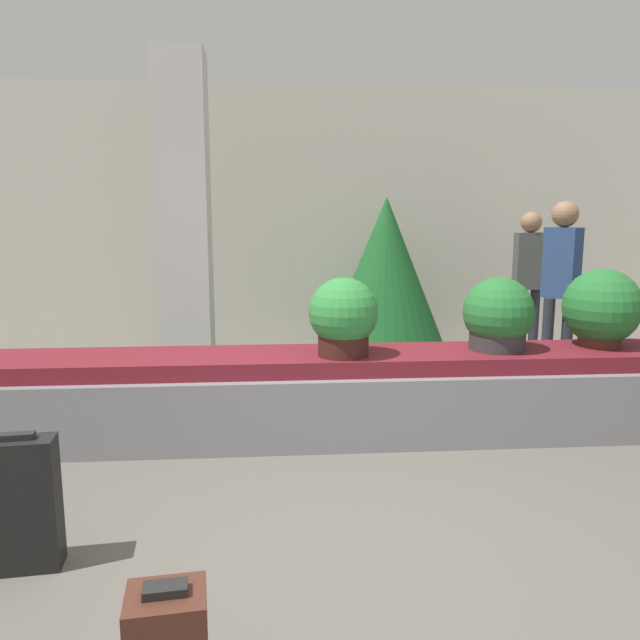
% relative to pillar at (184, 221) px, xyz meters
% --- Properties ---
extents(ground_plane, '(18.00, 18.00, 0.00)m').
position_rel_pillar_xyz_m(ground_plane, '(1.20, -3.47, -1.60)').
color(ground_plane, '#59544C').
extents(back_wall, '(18.00, 0.06, 3.20)m').
position_rel_pillar_xyz_m(back_wall, '(1.20, 1.53, 0.00)').
color(back_wall, beige).
rests_on(back_wall, ground_plane).
extents(carousel, '(7.00, 0.82, 0.65)m').
position_rel_pillar_xyz_m(carousel, '(1.20, -1.72, -1.29)').
color(carousel, gray).
rests_on(carousel, ground_plane).
extents(pillar, '(0.49, 0.49, 3.20)m').
position_rel_pillar_xyz_m(pillar, '(0.00, 0.00, 0.00)').
color(pillar, silver).
rests_on(pillar, ground_plane).
extents(suitcase_0, '(0.40, 0.20, 0.68)m').
position_rel_pillar_xyz_m(suitcase_0, '(-0.37, -3.43, -1.27)').
color(suitcase_0, black).
rests_on(suitcase_0, ground_plane).
extents(potted_plant_0, '(0.54, 0.54, 0.56)m').
position_rel_pillar_xyz_m(potted_plant_0, '(2.57, -1.71, -0.69)').
color(potted_plant_0, '#2D2D2D').
rests_on(potted_plant_0, carousel).
extents(potted_plant_1, '(0.51, 0.51, 0.58)m').
position_rel_pillar_xyz_m(potted_plant_1, '(1.37, -1.82, -0.67)').
color(potted_plant_1, '#381914').
rests_on(potted_plant_1, carousel).
extents(potted_plant_2, '(0.60, 0.60, 0.61)m').
position_rel_pillar_xyz_m(potted_plant_2, '(3.43, -1.65, -0.66)').
color(potted_plant_2, '#4C2319').
rests_on(potted_plant_2, carousel).
extents(traveler_0, '(0.33, 0.24, 1.69)m').
position_rel_pillar_xyz_m(traveler_0, '(3.80, 0.66, -0.59)').
color(traveler_0, '#282833').
rests_on(traveler_0, ground_plane).
extents(traveler_1, '(0.33, 0.36, 1.79)m').
position_rel_pillar_xyz_m(traveler_1, '(3.66, -0.44, -0.51)').
color(traveler_1, '#282833').
rests_on(traveler_1, ground_plane).
extents(decorated_tree, '(1.37, 1.37, 1.86)m').
position_rel_pillar_xyz_m(decorated_tree, '(2.14, 0.69, -0.58)').
color(decorated_tree, '#4C331E').
rests_on(decorated_tree, ground_plane).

